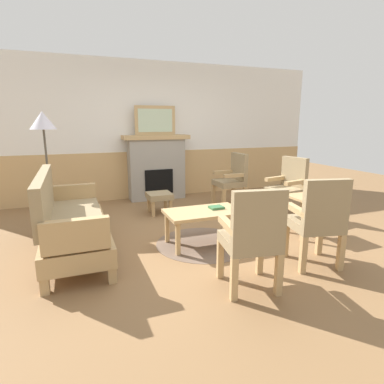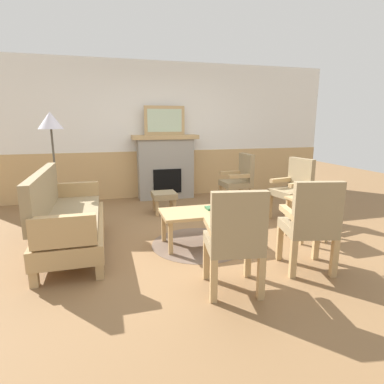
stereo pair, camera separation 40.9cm
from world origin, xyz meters
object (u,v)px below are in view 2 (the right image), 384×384
Objects in this scene: book_on_table at (213,208)px; armchair_near_fireplace at (294,187)px; footstool at (164,197)px; fireplace at (165,166)px; framed_picture at (165,120)px; floor_lamp_by_couch at (51,128)px; armchair_by_window_left at (239,179)px; side_table at (307,207)px; couch at (68,219)px; coffee_table at (199,215)px; armchair_front_center at (311,222)px; armchair_front_left at (235,237)px.

book_on_table is 0.18× the size of armchair_near_fireplace.
fireplace is at bearing 77.49° from footstool.
floor_lamp_by_couch is at bearing -149.57° from framed_picture.
armchair_by_window_left is (-0.53, 0.90, 0.00)m from armchair_near_fireplace.
armchair_by_window_left reaches higher than side_table.
coffee_table is (1.57, -0.24, -0.01)m from couch.
floor_lamp_by_couch is (-2.03, 1.44, 1.00)m from book_on_table.
armchair_near_fireplace is at bearing -14.08° from floor_lamp_by_couch.
book_on_table is 0.10× the size of floor_lamp_by_couch.
armchair_front_center is at bearing -77.47° from fireplace.
couch and armchair_front_left have the same top height.
coffee_table is at bearing -83.73° from footstool.
armchair_front_center is (0.91, 0.18, 0.00)m from armchair_front_left.
framed_picture reaches higher than armchair_front_left.
fireplace is at bearing -90.00° from framed_picture.
armchair_by_window_left is (1.13, -1.12, -0.11)m from fireplace.
floor_lamp_by_couch reaches higher than side_table.
armchair_near_fireplace and armchair_by_window_left have the same top height.
coffee_table is 0.98× the size of armchair_near_fireplace.
couch is 1.91m from footstool.
armchair_by_window_left is at bearing 0.06° from floor_lamp_by_couch.
floor_lamp_by_couch is (-0.27, 1.24, 1.05)m from couch.
couch reaches higher than book_on_table.
armchair_by_window_left is 1.00× the size of armchair_front_center.
couch reaches higher than side_table.
side_table is at bearing -64.01° from fireplace.
footstool is at bearing 132.99° from side_table.
side_table is at bearing -10.34° from book_on_table.
armchair_by_window_left and armchair_front_center have the same top height.
framed_picture is 3.30m from side_table.
fireplace is 1.59m from armchair_by_window_left.
side_table is 3.81m from floor_lamp_by_couch.
armchair_front_center reaches higher than coffee_table.
framed_picture reaches higher than fireplace.
framed_picture reaches higher than book_on_table.
floor_lamp_by_couch is (-2.72, 2.49, 0.91)m from armchair_front_center.
fireplace is 1.35× the size of coffee_table.
armchair_front_center reaches higher than footstool.
armchair_front_left is 0.93m from armchair_front_center.
side_table is at bearing -7.64° from coffee_table.
fireplace is 2.89m from couch.
armchair_by_window_left is 3.18m from floor_lamp_by_couch.
couch is 10.28× the size of book_on_table.
armchair_front_left is at bearing -87.28° from footstool.
armchair_by_window_left is 2.52m from armchair_front_center.
floor_lamp_by_couch reaches higher than fireplace.
coffee_table is 1.53m from footstool.
couch is (-1.64, -2.36, -1.16)m from framed_picture.
armchair_near_fireplace is 1.00× the size of armchair_by_window_left.
framed_picture is 0.48× the size of floor_lamp_by_couch.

